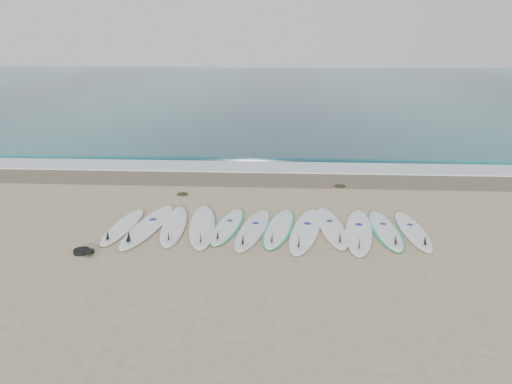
# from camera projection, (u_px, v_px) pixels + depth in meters

# --- Properties ---
(ground) EXTENTS (120.00, 120.00, 0.00)m
(ground) POSITION_uv_depth(u_px,v_px,m) (266.00, 229.00, 11.23)
(ground) COLOR tan
(ocean) EXTENTS (120.00, 55.00, 0.03)m
(ocean) POSITION_uv_depth(u_px,v_px,m) (281.00, 87.00, 42.18)
(ocean) COLOR #1C4F55
(ocean) RESTS_ON ground
(wet_sand_band) EXTENTS (120.00, 1.80, 0.01)m
(wet_sand_band) POSITION_uv_depth(u_px,v_px,m) (271.00, 179.00, 15.13)
(wet_sand_band) COLOR brown
(wet_sand_band) RESTS_ON ground
(foam_band) EXTENTS (120.00, 1.40, 0.04)m
(foam_band) POSITION_uv_depth(u_px,v_px,m) (272.00, 167.00, 16.46)
(foam_band) COLOR silver
(foam_band) RESTS_ON ground
(wave_crest) EXTENTS (120.00, 1.00, 0.10)m
(wave_crest) POSITION_uv_depth(u_px,v_px,m) (274.00, 156.00, 17.88)
(wave_crest) COLOR #1C4F55
(wave_crest) RESTS_ON ground
(surfboard_0) EXTENTS (0.63, 2.37, 0.30)m
(surfboard_0) POSITION_uv_depth(u_px,v_px,m) (122.00, 227.00, 11.24)
(surfboard_0) COLOR white
(surfboard_0) RESTS_ON ground
(surfboard_1) EXTENTS (0.94, 2.90, 0.36)m
(surfboard_1) POSITION_uv_depth(u_px,v_px,m) (147.00, 226.00, 11.24)
(surfboard_1) COLOR white
(surfboard_1) RESTS_ON ground
(surfboard_2) EXTENTS (0.78, 2.61, 0.33)m
(surfboard_2) POSITION_uv_depth(u_px,v_px,m) (174.00, 226.00, 11.29)
(surfboard_2) COLOR white
(surfboard_2) RESTS_ON ground
(surfboard_3) EXTENTS (0.92, 2.83, 0.36)m
(surfboard_3) POSITION_uv_depth(u_px,v_px,m) (202.00, 226.00, 11.24)
(surfboard_3) COLOR white
(surfboard_3) RESTS_ON ground
(surfboard_4) EXTENTS (0.87, 2.43, 0.30)m
(surfboard_4) POSITION_uv_depth(u_px,v_px,m) (227.00, 226.00, 11.30)
(surfboard_4) COLOR white
(surfboard_4) RESTS_ON ground
(surfboard_5) EXTENTS (0.95, 2.69, 0.34)m
(surfboard_5) POSITION_uv_depth(u_px,v_px,m) (252.00, 230.00, 11.07)
(surfboard_5) COLOR silver
(surfboard_5) RESTS_ON ground
(surfboard_6) EXTENTS (0.97, 2.58, 0.32)m
(surfboard_6) POSITION_uv_depth(u_px,v_px,m) (279.00, 228.00, 11.19)
(surfboard_6) COLOR white
(surfboard_6) RESTS_ON ground
(surfboard_7) EXTENTS (1.07, 2.91, 0.36)m
(surfboard_7) POSITION_uv_depth(u_px,v_px,m) (305.00, 231.00, 10.99)
(surfboard_7) COLOR white
(surfboard_7) RESTS_ON ground
(surfboard_8) EXTENTS (0.78, 2.66, 0.33)m
(surfboard_8) POSITION_uv_depth(u_px,v_px,m) (332.00, 227.00, 11.19)
(surfboard_8) COLOR white
(surfboard_8) RESTS_ON ground
(surfboard_9) EXTENTS (0.95, 2.88, 0.36)m
(surfboard_9) POSITION_uv_depth(u_px,v_px,m) (359.00, 232.00, 10.94)
(surfboard_9) COLOR white
(surfboard_9) RESTS_ON ground
(surfboard_10) EXTENTS (0.69, 2.51, 0.32)m
(surfboard_10) POSITION_uv_depth(u_px,v_px,m) (386.00, 230.00, 11.08)
(surfboard_10) COLOR white
(surfboard_10) RESTS_ON ground
(surfboard_11) EXTENTS (0.59, 2.45, 0.31)m
(surfboard_11) POSITION_uv_depth(u_px,v_px,m) (413.00, 231.00, 11.00)
(surfboard_11) COLOR white
(surfboard_11) RESTS_ON ground
(seaweed_near) EXTENTS (0.31, 0.24, 0.06)m
(seaweed_near) POSITION_uv_depth(u_px,v_px,m) (182.00, 194.00, 13.65)
(seaweed_near) COLOR black
(seaweed_near) RESTS_ON ground
(seaweed_far) EXTENTS (0.32, 0.25, 0.06)m
(seaweed_far) POSITION_uv_depth(u_px,v_px,m) (340.00, 186.00, 14.37)
(seaweed_far) COLOR black
(seaweed_far) RESTS_ON ground
(leash_coil) EXTENTS (0.46, 0.36, 0.11)m
(leash_coil) POSITION_uv_depth(u_px,v_px,m) (83.00, 251.00, 9.97)
(leash_coil) COLOR black
(leash_coil) RESTS_ON ground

